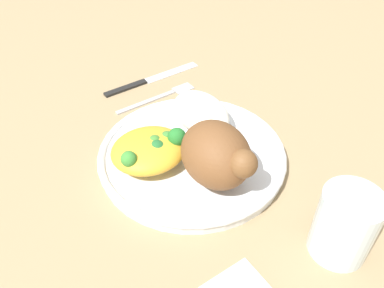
{
  "coord_description": "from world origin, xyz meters",
  "views": [
    {
      "loc": [
        0.35,
        -0.19,
        0.38
      ],
      "look_at": [
        0.0,
        0.0,
        0.03
      ],
      "focal_mm": 36.55,
      "sensor_mm": 36.0,
      "label": 1
    }
  ],
  "objects_px": {
    "fork": "(161,96)",
    "knife": "(145,81)",
    "roasted_chicken": "(215,156)",
    "water_glass": "(345,225)",
    "plate": "(192,155)",
    "rice_pile": "(201,112)",
    "mac_cheese_with_broccoli": "(150,149)"
  },
  "relations": [
    {
      "from": "rice_pile",
      "to": "knife",
      "type": "height_order",
      "value": "rice_pile"
    },
    {
      "from": "mac_cheese_with_broccoli",
      "to": "fork",
      "type": "relative_size",
      "value": 0.7
    },
    {
      "from": "roasted_chicken",
      "to": "rice_pile",
      "type": "xyz_separation_m",
      "value": [
        -0.11,
        0.04,
        -0.02
      ]
    },
    {
      "from": "fork",
      "to": "water_glass",
      "type": "xyz_separation_m",
      "value": [
        0.37,
        0.04,
        0.04
      ]
    },
    {
      "from": "fork",
      "to": "roasted_chicken",
      "type": "bearing_deg",
      "value": -8.01
    },
    {
      "from": "rice_pile",
      "to": "mac_cheese_with_broccoli",
      "type": "xyz_separation_m",
      "value": [
        0.04,
        -0.1,
        -0.0
      ]
    },
    {
      "from": "plate",
      "to": "fork",
      "type": "relative_size",
      "value": 1.8
    },
    {
      "from": "fork",
      "to": "water_glass",
      "type": "bearing_deg",
      "value": 6.79
    },
    {
      "from": "knife",
      "to": "water_glass",
      "type": "distance_m",
      "value": 0.43
    },
    {
      "from": "roasted_chicken",
      "to": "water_glass",
      "type": "relative_size",
      "value": 1.29
    },
    {
      "from": "mac_cheese_with_broccoli",
      "to": "water_glass",
      "type": "distance_m",
      "value": 0.25
    },
    {
      "from": "plate",
      "to": "knife",
      "type": "distance_m",
      "value": 0.22
    },
    {
      "from": "roasted_chicken",
      "to": "mac_cheese_with_broccoli",
      "type": "height_order",
      "value": "roasted_chicken"
    },
    {
      "from": "fork",
      "to": "knife",
      "type": "xyz_separation_m",
      "value": [
        -0.06,
        -0.01,
        0.0
      ]
    },
    {
      "from": "plate",
      "to": "mac_cheese_with_broccoli",
      "type": "distance_m",
      "value": 0.06
    },
    {
      "from": "plate",
      "to": "knife",
      "type": "relative_size",
      "value": 1.35
    },
    {
      "from": "plate",
      "to": "rice_pile",
      "type": "distance_m",
      "value": 0.07
    },
    {
      "from": "rice_pile",
      "to": "fork",
      "type": "xyz_separation_m",
      "value": [
        -0.12,
        -0.01,
        -0.04
      ]
    },
    {
      "from": "plate",
      "to": "rice_pile",
      "type": "relative_size",
      "value": 2.44
    },
    {
      "from": "mac_cheese_with_broccoli",
      "to": "plate",
      "type": "bearing_deg",
      "value": 80.77
    },
    {
      "from": "roasted_chicken",
      "to": "rice_pile",
      "type": "relative_size",
      "value": 1.02
    },
    {
      "from": "roasted_chicken",
      "to": "mac_cheese_with_broccoli",
      "type": "bearing_deg",
      "value": -142.45
    },
    {
      "from": "mac_cheese_with_broccoli",
      "to": "fork",
      "type": "distance_m",
      "value": 0.18
    },
    {
      "from": "knife",
      "to": "water_glass",
      "type": "xyz_separation_m",
      "value": [
        0.42,
        0.05,
        0.04
      ]
    },
    {
      "from": "plate",
      "to": "mac_cheese_with_broccoli",
      "type": "xyz_separation_m",
      "value": [
        -0.01,
        -0.06,
        0.03
      ]
    },
    {
      "from": "rice_pile",
      "to": "fork",
      "type": "distance_m",
      "value": 0.12
    },
    {
      "from": "water_glass",
      "to": "fork",
      "type": "bearing_deg",
      "value": -173.21
    },
    {
      "from": "rice_pile",
      "to": "fork",
      "type": "bearing_deg",
      "value": -175.39
    },
    {
      "from": "plate",
      "to": "water_glass",
      "type": "distance_m",
      "value": 0.22
    },
    {
      "from": "plate",
      "to": "rice_pile",
      "type": "height_order",
      "value": "rice_pile"
    },
    {
      "from": "rice_pile",
      "to": "fork",
      "type": "height_order",
      "value": "rice_pile"
    },
    {
      "from": "plate",
      "to": "rice_pile",
      "type": "xyz_separation_m",
      "value": [
        -0.05,
        0.04,
        0.03
      ]
    }
  ]
}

